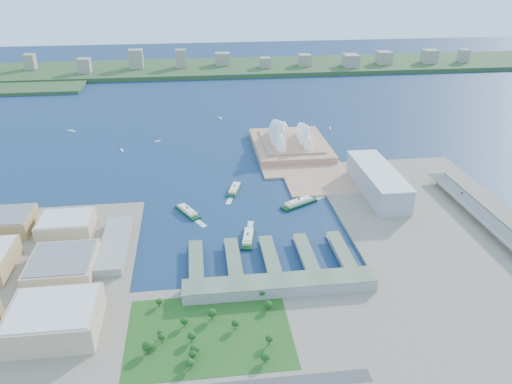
{
  "coord_description": "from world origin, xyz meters",
  "views": [
    {
      "loc": [
        -62.03,
        -550.67,
        317.67
      ],
      "look_at": [
        16.28,
        71.33,
        18.0
      ],
      "focal_mm": 35.0,
      "sensor_mm": 36.0,
      "label": 1
    }
  ],
  "objects": [
    {
      "name": "east_land",
      "position": [
        240.0,
        -50.0,
        1.5
      ],
      "size": [
        240.0,
        500.0,
        3.0
      ],
      "primitive_type": "cube",
      "color": "gray",
      "rests_on": "ground"
    },
    {
      "name": "ferry_d",
      "position": [
        75.19,
        59.27,
        5.38
      ],
      "size": [
        56.89,
        40.13,
        10.77
      ],
      "primitive_type": null,
      "rotation": [
        0.0,
        0.0,
        2.07
      ],
      "color": "#0D361B",
      "rests_on": "ground"
    },
    {
      "name": "far_shore",
      "position": [
        0.0,
        980.0,
        6.0
      ],
      "size": [
        2200.0,
        260.0,
        12.0
      ],
      "primitive_type": "cube",
      "color": "#2D4926",
      "rests_on": "ground"
    },
    {
      "name": "west_land",
      "position": [
        -250.0,
        -105.0,
        1.5
      ],
      "size": [
        220.0,
        390.0,
        3.0
      ],
      "primitive_type": "cube",
      "color": "gray",
      "rests_on": "ground"
    },
    {
      "name": "ferry_a",
      "position": [
        -79.6,
        54.61,
        4.75
      ],
      "size": [
        35.21,
        50.26,
        9.5
      ],
      "primitive_type": null,
      "rotation": [
        0.0,
        0.0,
        0.5
      ],
      "color": "#0D361B",
      "rests_on": "ground"
    },
    {
      "name": "terminal_building",
      "position": [
        15.0,
        -135.0,
        9.0
      ],
      "size": [
        200.0,
        28.0,
        12.0
      ],
      "primitive_type": "cube",
      "color": "gray",
      "rests_on": "south_land"
    },
    {
      "name": "car_c",
      "position": [
        304.0,
        38.71,
        15.5
      ],
      "size": [
        1.81,
        4.45,
        1.29
      ],
      "primitive_type": "imported",
      "rotation": [
        0.0,
        0.0,
        3.14
      ],
      "color": "slate",
      "rests_on": "expressway"
    },
    {
      "name": "boat_d",
      "position": [
        -307.7,
        432.07,
        1.37
      ],
      "size": [
        16.0,
        10.85,
        2.74
      ],
      "primitive_type": null,
      "rotation": [
        0.0,
        0.0,
        1.08
      ],
      "color": "white",
      "rests_on": "ground"
    },
    {
      "name": "opera_house",
      "position": [
        105.0,
        280.0,
        32.0
      ],
      "size": [
        134.0,
        180.0,
        58.0
      ],
      "primitive_type": null,
      "color": "white",
      "rests_on": "peninsula"
    },
    {
      "name": "south_land",
      "position": [
        0.0,
        -210.0,
        1.5
      ],
      "size": [
        720.0,
        180.0,
        3.0
      ],
      "primitive_type": "cube",
      "color": "gray",
      "rests_on": "ground"
    },
    {
      "name": "far_skyline",
      "position": [
        0.0,
        960.0,
        39.5
      ],
      "size": [
        1900.0,
        140.0,
        55.0
      ],
      "primitive_type": null,
      "color": "gray",
      "rests_on": "far_shore"
    },
    {
      "name": "boat_c",
      "position": [
        205.89,
        383.87,
        1.27
      ],
      "size": [
        5.87,
        11.78,
        2.55
      ],
      "primitive_type": null,
      "rotation": [
        0.0,
        0.0,
        2.9
      ],
      "color": "white",
      "rests_on": "ground"
    },
    {
      "name": "ferry_b",
      "position": [
        -10.17,
        117.87,
        4.65
      ],
      "size": [
        26.31,
        50.71,
        9.3
      ],
      "primitive_type": null,
      "rotation": [
        0.0,
        0.0,
        -0.3
      ],
      "color": "#0D361B",
      "rests_on": "ground"
    },
    {
      "name": "ground",
      "position": [
        0.0,
        0.0,
        0.0
      ],
      "size": [
        3000.0,
        3000.0,
        0.0
      ],
      "primitive_type": "plane",
      "color": "#0E2543",
      "rests_on": "ground"
    },
    {
      "name": "peninsula",
      "position": [
        107.5,
        260.0,
        1.5
      ],
      "size": [
        135.0,
        220.0,
        3.0
      ],
      "primitive_type": "cube",
      "color": "tan",
      "rests_on": "ground"
    },
    {
      "name": "park",
      "position": [
        -60.0,
        -190.0,
        11.0
      ],
      "size": [
        150.0,
        110.0,
        16.0
      ],
      "primitive_type": null,
      "color": "#194714",
      "rests_on": "south_land"
    },
    {
      "name": "ferry_c",
      "position": [
        -5.85,
        -25.15,
        4.85
      ],
      "size": [
        22.65,
        52.85,
        9.7
      ],
      "primitive_type": null,
      "rotation": [
        0.0,
        0.0,
        2.95
      ],
      "color": "#0D361B",
      "rests_on": "ground"
    },
    {
      "name": "boat_e",
      "position": [
        -9.77,
        478.58,
        1.54
      ],
      "size": [
        9.0,
        13.07,
        3.09
      ],
      "primitive_type": null,
      "rotation": [
        0.0,
        0.0,
        0.44
      ],
      "color": "white",
      "rests_on": "ground"
    },
    {
      "name": "boat_b",
      "position": [
        -134.64,
        348.51,
        1.35
      ],
      "size": [
        10.56,
        6.7,
        2.69
      ],
      "primitive_type": null,
      "rotation": [
        0.0,
        0.0,
        1.92
      ],
      "color": "white",
      "rests_on": "ground"
    },
    {
      "name": "ferry_wharves",
      "position": [
        14.0,
        -75.0,
        4.65
      ],
      "size": [
        184.0,
        90.0,
        9.3
      ],
      "primitive_type": null,
      "color": "#52644B",
      "rests_on": "ground"
    },
    {
      "name": "boat_a",
      "position": [
        -195.75,
        308.38,
        1.35
      ],
      "size": [
        7.27,
        14.41,
        2.7
      ],
      "primitive_type": null,
      "rotation": [
        0.0,
        0.0,
        0.28
      ],
      "color": "white",
      "rests_on": "ground"
    },
    {
      "name": "expressway",
      "position": [
        300.0,
        -60.0,
        8.93
      ],
      "size": [
        26.0,
        340.0,
        11.85
      ],
      "primitive_type": null,
      "color": "gray",
      "rests_on": "east_land"
    },
    {
      "name": "toaster_building",
      "position": [
        195.0,
        80.0,
        20.5
      ],
      "size": [
        45.0,
        155.0,
        35.0
      ],
      "primitive_type": "cube",
      "color": "#97979C",
      "rests_on": "east_land"
    },
    {
      "name": "west_buildings",
      "position": [
        -250.0,
        -70.0,
        16.5
      ],
      "size": [
        200.0,
        280.0,
        27.0
      ],
      "primitive_type": null,
      "color": "#A07E50",
      "rests_on": "west_land"
    }
  ]
}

